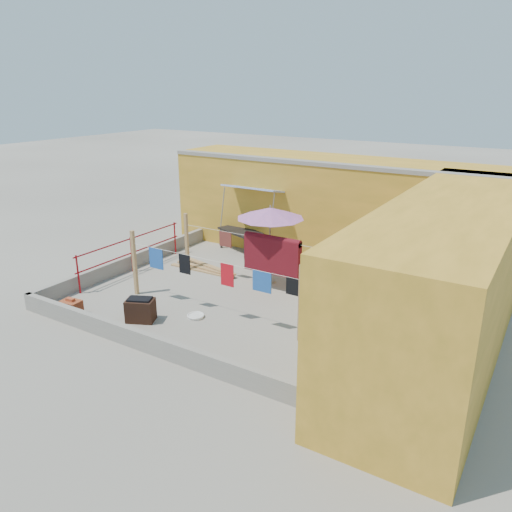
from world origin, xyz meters
name	(u,v)px	position (x,y,z in m)	size (l,w,h in m)	color
ground	(241,295)	(0.00, 0.00, 0.00)	(80.00, 80.00, 0.00)	#9E998E
wall_back	(331,206)	(0.50, 4.69, 1.61)	(11.00, 3.27, 3.21)	gold
wall_right	(447,277)	(5.20, 0.00, 1.60)	(2.40, 9.00, 3.20)	gold
parapet_front	(148,343)	(0.00, -3.58, 0.22)	(8.30, 0.16, 0.44)	gray
parapet_left	(132,261)	(-4.08, 0.00, 0.22)	(0.16, 7.30, 0.44)	gray
red_railing	(131,249)	(-3.85, -0.20, 0.72)	(0.05, 4.20, 1.10)	maroon
clothesline_rig	(265,258)	(0.42, 0.56, 1.00)	(5.09, 2.35, 1.80)	tan
patio_umbrella	(270,213)	(0.16, 1.26, 2.05)	(1.97, 1.97, 2.29)	gray
outdoor_table	(240,232)	(-2.13, 3.20, 0.68)	(1.79, 1.31, 0.75)	black
brick_stack	(71,307)	(-2.96, -3.20, 0.18)	(0.52, 0.40, 0.43)	#A23F25
lumber_pile	(205,268)	(-2.01, 1.03, 0.07)	(2.38, 0.65, 0.14)	tan
brazier	(140,310)	(-1.22, -2.56, 0.29)	(0.79, 0.68, 0.60)	black
white_basin	(196,316)	(-0.21, -1.72, 0.04)	(0.43, 0.43, 0.08)	silver
water_jug_a	(394,299)	(3.70, 1.65, 0.14)	(0.20, 0.20, 0.31)	silver
water_jug_b	(400,292)	(3.70, 2.13, 0.17)	(0.25, 0.25, 0.39)	silver
green_hose	(374,289)	(2.96, 2.27, 0.03)	(0.46, 0.46, 0.07)	#187019
plant_back_a	(359,263)	(2.13, 3.20, 0.35)	(0.64, 0.55, 0.71)	#1E5117
plant_back_b	(360,264)	(2.18, 3.20, 0.33)	(0.37, 0.37, 0.66)	#1E5117
plant_right_a	(401,282)	(3.70, 2.22, 0.41)	(0.43, 0.29, 0.82)	#1E5117
plant_right_b	(360,330)	(3.70, -0.85, 0.32)	(0.36, 0.29, 0.65)	#1E5117
plant_right_c	(335,336)	(3.34, -1.38, 0.32)	(0.58, 0.51, 0.65)	#1E5117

